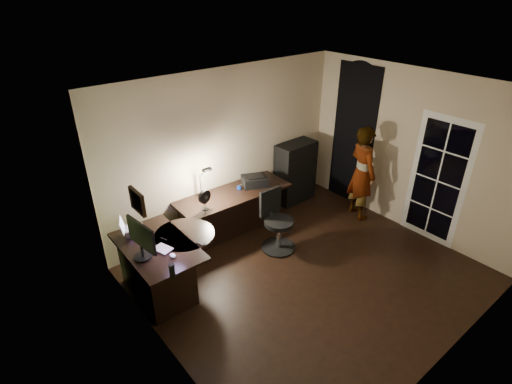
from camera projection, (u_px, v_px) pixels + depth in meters
floor at (309, 275)px, 5.91m from camera, size 4.50×4.00×0.01m
ceiling at (323, 92)px, 4.62m from camera, size 4.50×4.00×0.01m
wall_back at (227, 150)px, 6.62m from camera, size 4.50×0.01×2.70m
wall_front at (466, 271)px, 3.90m from camera, size 4.50×0.01×2.70m
wall_left at (160, 263)px, 4.00m from camera, size 0.01×4.00×2.70m
wall_right at (410, 152)px, 6.52m from camera, size 0.01×4.00×2.70m
green_wall_overlay at (162, 262)px, 4.01m from camera, size 0.00×4.00×2.70m
arched_doorway at (353, 136)px, 7.32m from camera, size 0.01×0.90×2.60m
french_door at (437, 181)px, 6.28m from camera, size 0.02×0.92×2.10m
framed_picture at (137, 201)px, 4.09m from camera, size 0.04×0.30×0.25m
desk_left at (160, 269)px, 5.42m from camera, size 0.85×1.36×0.78m
desk_right at (234, 212)px, 6.75m from camera, size 2.00×0.76×0.74m
cabinet at (295, 172)px, 7.62m from camera, size 0.80×0.41×1.18m
laptop_stand at (133, 231)px, 5.42m from camera, size 0.25×0.22×0.09m
laptop at (131, 222)px, 5.35m from camera, size 0.37×0.36×0.20m
monitor at (141, 245)px, 4.90m from camera, size 0.18×0.56×0.36m
mouse at (173, 256)px, 4.99m from camera, size 0.08×0.11×0.04m
phone at (201, 242)px, 5.26m from camera, size 0.11×0.16×0.01m
pen at (164, 239)px, 5.33m from camera, size 0.05×0.12×0.01m
speaker at (172, 271)px, 4.62m from camera, size 0.09×0.09×0.18m
notepad at (163, 249)px, 5.13m from camera, size 0.22×0.27×0.01m
desk_fan at (204, 200)px, 6.04m from camera, size 0.24×0.17×0.34m
headphones at (243, 186)px, 6.71m from camera, size 0.21×0.12×0.09m
printer at (255, 181)px, 6.78m from camera, size 0.51×0.46×0.18m
desk_lamp at (200, 180)px, 6.29m from camera, size 0.23×0.32×0.64m
office_chair at (279, 222)px, 6.25m from camera, size 0.57×0.57×0.99m
person at (362, 173)px, 6.98m from camera, size 0.57×0.70×1.70m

